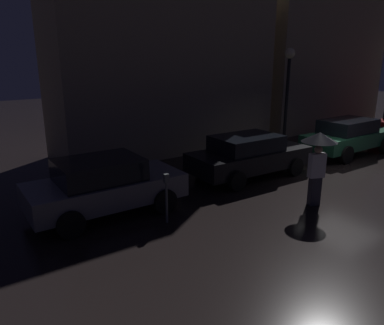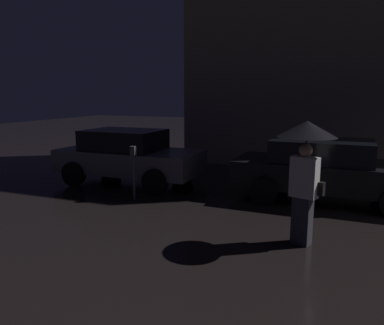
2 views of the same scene
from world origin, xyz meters
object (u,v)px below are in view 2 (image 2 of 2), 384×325
Objects in this scene: parked_car_black at (326,169)px; pedestrian_with_umbrella at (306,151)px; parked_car_grey at (128,156)px; parking_meter at (133,167)px.

parked_car_black is 3.06m from pedestrian_with_umbrella.
parked_car_grey is 5.76m from pedestrian_with_umbrella.
parking_meter is at bearing -54.46° from parked_car_grey.
parked_car_grey is 1.76m from parking_meter.
parked_car_grey is at bearing 170.92° from pedestrian_with_umbrella.
parked_car_black is at bearing 2.31° from parked_car_grey.
pedestrian_with_umbrella is at bearing -18.56° from parking_meter.
pedestrian_with_umbrella is 4.26m from parking_meter.
pedestrian_with_umbrella reaches higher than parking_meter.
parked_car_black is 2.11× the size of pedestrian_with_umbrella.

